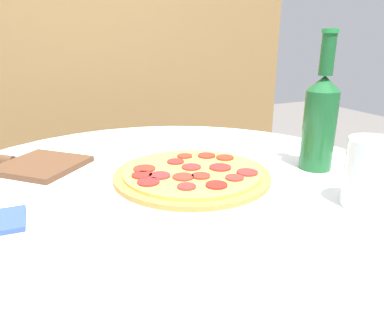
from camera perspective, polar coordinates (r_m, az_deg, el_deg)
table at (r=0.77m, az=-3.22°, el=-15.65°), size 0.94×0.94×0.74m
fence_panel at (r=1.53m, az=-16.31°, el=9.69°), size 1.79×0.04×1.50m
pizza at (r=0.72m, az=-0.01°, el=-0.91°), size 0.30×0.30×0.02m
beer_bottle at (r=0.79m, az=18.95°, el=7.13°), size 0.06×0.06×0.27m
pizza_paddle at (r=0.85m, az=-23.03°, el=0.58°), size 0.25×0.25×0.02m
drinking_glass at (r=0.65m, az=25.55°, el=-0.75°), size 0.08×0.08×0.11m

